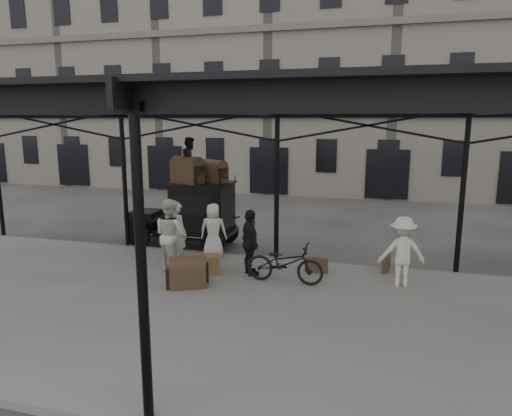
{
  "coord_description": "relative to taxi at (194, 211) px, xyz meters",
  "views": [
    {
      "loc": [
        2.93,
        -10.83,
        4.19
      ],
      "look_at": [
        -0.52,
        1.6,
        1.7
      ],
      "focal_mm": 32.0,
      "sensor_mm": 36.0,
      "label": 1
    }
  ],
  "objects": [
    {
      "name": "ground",
      "position": [
        3.05,
        -2.98,
        -1.2
      ],
      "size": [
        120.0,
        120.0,
        0.0
      ],
      "primitive_type": "plane",
      "color": "#383533",
      "rests_on": "ground"
    },
    {
      "name": "platform",
      "position": [
        3.05,
        -4.98,
        -1.13
      ],
      "size": [
        28.0,
        8.0,
        0.15
      ],
      "primitive_type": "cube",
      "color": "slate",
      "rests_on": "ground"
    },
    {
      "name": "canopy",
      "position": [
        3.05,
        -4.7,
        3.39
      ],
      "size": [
        22.5,
        9.0,
        4.74
      ],
      "color": "black",
      "rests_on": "ground"
    },
    {
      "name": "building_frontage",
      "position": [
        3.05,
        15.02,
        5.8
      ],
      "size": [
        64.0,
        8.0,
        14.0
      ],
      "primitive_type": "cube",
      "color": "slate",
      "rests_on": "ground"
    },
    {
      "name": "taxi",
      "position": [
        0.0,
        0.0,
        0.0
      ],
      "size": [
        3.65,
        1.55,
        2.18
      ],
      "color": "black",
      "rests_on": "ground"
    },
    {
      "name": "porter_left",
      "position": [
        0.53,
        -2.41,
        -0.15
      ],
      "size": [
        0.78,
        0.66,
        1.82
      ],
      "primitive_type": "imported",
      "rotation": [
        0.0,
        0.0,
        2.74
      ],
      "color": "beige",
      "rests_on": "platform"
    },
    {
      "name": "porter_midleft",
      "position": [
        0.57,
        -2.91,
        -0.06
      ],
      "size": [
        1.2,
        1.12,
        1.98
      ],
      "primitive_type": "imported",
      "rotation": [
        0.0,
        0.0,
        2.65
      ],
      "color": "beige",
      "rests_on": "platform"
    },
    {
      "name": "porter_centre",
      "position": [
        1.22,
        -1.4,
        -0.24
      ],
      "size": [
        0.87,
        0.65,
        1.62
      ],
      "primitive_type": "imported",
      "rotation": [
        0.0,
        0.0,
        3.32
      ],
      "color": "silver",
      "rests_on": "platform"
    },
    {
      "name": "porter_official",
      "position": [
        2.74,
        -2.69,
        -0.17
      ],
      "size": [
        0.95,
        1.09,
        1.76
      ],
      "primitive_type": "imported",
      "rotation": [
        0.0,
        0.0,
        2.19
      ],
      "color": "black",
      "rests_on": "platform"
    },
    {
      "name": "porter_right",
      "position": [
        6.56,
        -2.48,
        -0.18
      ],
      "size": [
        1.24,
        0.87,
        1.75
      ],
      "primitive_type": "imported",
      "rotation": [
        0.0,
        0.0,
        3.36
      ],
      "color": "silver",
      "rests_on": "platform"
    },
    {
      "name": "bicycle",
      "position": [
        3.75,
        -3.03,
        -0.54
      ],
      "size": [
        1.97,
        0.73,
        1.03
      ],
      "primitive_type": "imported",
      "rotation": [
        0.0,
        0.0,
        1.54
      ],
      "color": "black",
      "rests_on": "platform"
    },
    {
      "name": "porter_roof",
      "position": [
        -0.03,
        -0.1,
        1.72
      ],
      "size": [
        0.7,
        0.82,
        1.48
      ],
      "primitive_type": "imported",
      "rotation": [
        0.0,
        0.0,
        1.78
      ],
      "color": "black",
      "rests_on": "taxi"
    },
    {
      "name": "steamer_trunk_roof_near",
      "position": [
        -0.08,
        -0.25,
        1.34
      ],
      "size": [
        1.12,
        0.86,
        0.72
      ],
      "primitive_type": null,
      "rotation": [
        0.0,
        0.0,
        -0.29
      ],
      "color": "#4E3324",
      "rests_on": "taxi"
    },
    {
      "name": "steamer_trunk_roof_far",
      "position": [
        0.67,
        0.2,
        1.28
      ],
      "size": [
        0.98,
        0.84,
        0.62
      ],
      "primitive_type": null,
      "rotation": [
        0.0,
        0.0,
        -0.47
      ],
      "color": "#4E3324",
      "rests_on": "taxi"
    },
    {
      "name": "steamer_trunk_platform",
      "position": [
        1.5,
        -3.96,
        -0.73
      ],
      "size": [
        1.03,
        0.87,
        0.64
      ],
      "primitive_type": null,
      "rotation": [
        0.0,
        0.0,
        0.45
      ],
      "color": "#4E3324",
      "rests_on": "platform"
    },
    {
      "name": "wicker_hamper",
      "position": [
        1.62,
        -2.89,
        -0.8
      ],
      "size": [
        0.72,
        0.63,
        0.5
      ],
      "primitive_type": "cube",
      "rotation": [
        0.0,
        0.0,
        0.35
      ],
      "color": "brown",
      "rests_on": "platform"
    },
    {
      "name": "suitcase_upright",
      "position": [
        6.22,
        -1.4,
        -0.83
      ],
      "size": [
        0.23,
        0.61,
        0.45
      ],
      "primitive_type": "cube",
      "rotation": [
        0.0,
        0.0,
        -0.13
      ],
      "color": "#4E3324",
      "rests_on": "platform"
    },
    {
      "name": "suitcase_flat",
      "position": [
        4.41,
        -2.05,
        -0.85
      ],
      "size": [
        0.61,
        0.17,
        0.4
      ],
      "primitive_type": "cube",
      "rotation": [
        0.0,
        0.0,
        -0.04
      ],
      "color": "#4E3324",
      "rests_on": "platform"
    }
  ]
}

